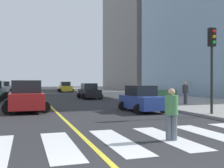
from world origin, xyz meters
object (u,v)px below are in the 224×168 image
car_blue_third (142,99)px  car_red_seventh (26,97)px  car_yellow_second (65,87)px  traffic_light_near_corner (212,53)px  pedestrian_waiting_east (185,92)px  park_bench (165,97)px  car_silver_nearest (5,87)px  car_black_sixth (89,92)px  pedestrian_crossing (171,112)px

car_blue_third → car_red_seventh: 7.39m
car_yellow_second → car_blue_third: size_ratio=1.15×
car_yellow_second → traffic_light_near_corner: traffic_light_near_corner is taller
car_red_seventh → pedestrian_waiting_east: 11.90m
car_red_seventh → park_bench: 10.56m
traffic_light_near_corner → car_yellow_second: bearing=-86.3°
car_blue_third → pedestrian_waiting_east: (4.86, 2.55, 0.34)m
car_silver_nearest → car_yellow_second: bearing=1.9°
car_yellow_second → car_blue_third: bearing=89.9°
car_silver_nearest → car_blue_third: 36.42m
car_blue_third → car_black_sixth: 13.93m
car_red_seventh → pedestrian_crossing: 11.26m
car_silver_nearest → pedestrian_crossing: bearing=-76.8°
car_blue_third → park_bench: size_ratio=2.05×
car_red_seventh → traffic_light_near_corner: 11.48m
pedestrian_crossing → pedestrian_waiting_east: 12.99m
car_yellow_second → car_black_sixth: car_yellow_second is taller
car_silver_nearest → car_red_seventh: car_silver_nearest is taller
pedestrian_crossing → park_bench: bearing=89.5°
car_silver_nearest → car_red_seventh: bearing=-81.1°
car_black_sixth → car_blue_third: bearing=90.1°
car_blue_third → pedestrian_crossing: 8.49m
car_silver_nearest → traffic_light_near_corner: (13.06, -38.36, 2.50)m
park_bench → car_yellow_second: bearing=11.6°
car_silver_nearest → car_blue_third: (10.47, -34.89, -0.16)m
car_silver_nearest → traffic_light_near_corner: traffic_light_near_corner is taller
park_bench → pedestrian_crossing: (-6.08, -11.29, 0.23)m
car_red_seventh → traffic_light_near_corner: size_ratio=0.96×
park_bench → pedestrian_crossing: size_ratio=1.10×
car_silver_nearest → car_red_seventh: (3.44, -32.62, -0.01)m
car_black_sixth → pedestrian_waiting_east: bearing=113.2°
car_red_seventh → car_black_sixth: bearing=58.0°
car_black_sixth → pedestrian_crossing: car_black_sixth is taller
car_red_seventh → pedestrian_crossing: size_ratio=2.68×
car_silver_nearest → car_blue_third: bearing=-70.5°
car_silver_nearest → traffic_light_near_corner: bearing=-68.4°
car_red_seventh → traffic_light_near_corner: traffic_light_near_corner is taller
car_black_sixth → park_bench: car_black_sixth is taller
traffic_light_near_corner → pedestrian_crossing: 7.38m
traffic_light_near_corner → pedestrian_crossing: (-5.19, -4.60, -2.51)m
park_bench → car_silver_nearest: bearing=29.3°
car_yellow_second → car_blue_third: 34.71m
car_yellow_second → traffic_light_near_corner: bearing=93.8°
car_yellow_second → traffic_light_near_corner: (2.50, -38.18, 2.53)m
car_black_sixth → car_red_seventh: car_red_seventh is taller
car_black_sixth → pedestrian_waiting_east: pedestrian_waiting_east is taller
car_silver_nearest → pedestrian_crossing: (7.87, -42.96, -0.01)m
car_blue_third → traffic_light_near_corner: traffic_light_near_corner is taller
car_yellow_second → pedestrian_crossing: bearing=86.5°
car_blue_third → pedestrian_crossing: bearing=69.3°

